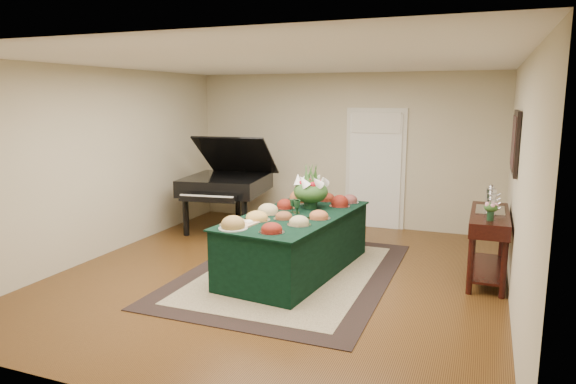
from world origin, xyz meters
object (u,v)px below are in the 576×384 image
at_px(buffet_table, 296,243).
at_px(mahogany_sideboard, 489,228).
at_px(floral_centerpiece, 311,187).
at_px(grand_piano, 226,184).

xyz_separation_m(buffet_table, mahogany_sideboard, (2.35, 0.58, 0.28)).
relative_size(floral_centerpiece, grand_piano, 0.28).
distance_m(floral_centerpiece, grand_piano, 2.31).
bearing_deg(mahogany_sideboard, buffet_table, -166.07).
xyz_separation_m(grand_piano, mahogany_sideboard, (4.25, -1.06, -0.14)).
bearing_deg(grand_piano, mahogany_sideboard, -13.98).
xyz_separation_m(floral_centerpiece, grand_piano, (-1.95, 1.21, -0.26)).
xyz_separation_m(buffet_table, grand_piano, (-1.90, 1.64, 0.42)).
height_order(floral_centerpiece, grand_piano, grand_piano).
xyz_separation_m(floral_centerpiece, mahogany_sideboard, (2.30, 0.15, -0.39)).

